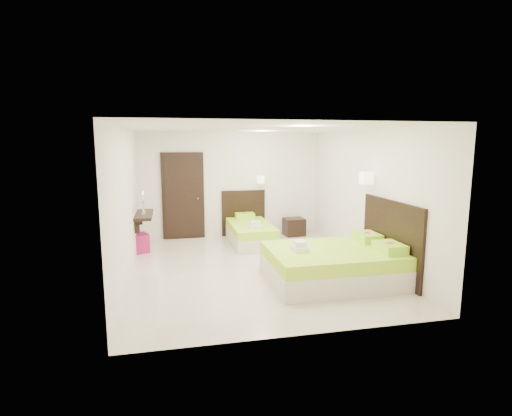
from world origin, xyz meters
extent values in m
plane|color=beige|center=(0.00, 0.00, 0.00)|extent=(5.50, 5.50, 0.00)
cube|color=beige|center=(0.30, 1.83, 0.15)|extent=(0.92, 1.85, 0.30)
cube|color=#95D522|center=(0.30, 1.83, 0.39)|extent=(0.91, 1.83, 0.18)
cube|color=black|center=(0.30, 2.72, 0.58)|extent=(1.11, 0.05, 1.16)
cube|color=#ACE72A|center=(0.30, 2.52, 0.55)|extent=(0.46, 0.31, 0.13)
cylinder|color=#DD345D|center=(0.30, 2.52, 0.61)|extent=(0.11, 0.11, 0.00)
cube|color=white|center=(0.30, 1.32, 0.52)|extent=(0.28, 0.20, 0.07)
cube|color=white|center=(0.30, 1.32, 0.59)|extent=(0.21, 0.15, 0.07)
cube|color=white|center=(0.71, 2.57, 1.43)|extent=(0.17, 0.17, 0.18)
cylinder|color=#2D2116|center=(0.71, 2.65, 1.43)|extent=(0.03, 0.16, 0.03)
cube|color=beige|center=(1.16, -1.00, 0.18)|extent=(2.19, 1.64, 0.35)
cube|color=#95D522|center=(1.16, -1.00, 0.46)|extent=(2.17, 1.62, 0.22)
cube|color=black|center=(2.22, -1.00, 0.68)|extent=(0.05, 1.86, 1.37)
cube|color=#ACE72A|center=(1.98, -1.39, 0.65)|extent=(0.37, 0.55, 0.15)
cylinder|color=#DD345D|center=(1.98, -1.39, 0.72)|extent=(0.13, 0.13, 0.00)
cube|color=#ACE72A|center=(1.98, -0.62, 0.65)|extent=(0.37, 0.55, 0.15)
cylinder|color=#DD345D|center=(1.98, -0.62, 0.72)|extent=(0.13, 0.13, 0.00)
cube|color=white|center=(0.55, -1.00, 0.61)|extent=(0.24, 0.33, 0.09)
cube|color=white|center=(0.55, -1.00, 0.70)|extent=(0.18, 0.25, 0.09)
cube|color=white|center=(2.07, -0.32, 1.70)|extent=(0.20, 0.20, 0.22)
cylinder|color=#2D2116|center=(2.15, -0.32, 1.70)|extent=(0.16, 0.03, 0.03)
cube|color=black|center=(1.56, 2.43, 0.22)|extent=(0.52, 0.46, 0.44)
cube|color=#95134C|center=(-2.23, 1.61, 0.20)|extent=(0.52, 0.52, 0.41)
cube|color=black|center=(-1.20, 2.71, 1.05)|extent=(1.02, 0.06, 2.14)
cube|color=black|center=(-1.20, 2.67, 1.05)|extent=(0.88, 0.04, 2.06)
cylinder|color=silver|center=(-0.85, 2.64, 1.00)|extent=(0.03, 0.10, 0.03)
cube|color=black|center=(-2.08, 1.60, 0.82)|extent=(0.35, 1.20, 0.06)
cube|color=black|center=(-2.19, 1.15, 0.67)|extent=(0.10, 0.04, 0.30)
cube|color=black|center=(-2.19, 2.05, 0.67)|extent=(0.10, 0.04, 0.30)
cylinder|color=silver|center=(-2.08, 1.45, 0.86)|extent=(0.10, 0.10, 0.02)
cylinder|color=silver|center=(-2.08, 1.45, 0.98)|extent=(0.02, 0.02, 0.22)
cone|color=silver|center=(-2.08, 1.45, 1.11)|extent=(0.07, 0.07, 0.04)
cylinder|color=white|center=(-2.08, 1.45, 1.20)|extent=(0.02, 0.02, 0.15)
sphere|color=#FFB23F|center=(-2.08, 1.45, 1.29)|extent=(0.02, 0.02, 0.02)
cylinder|color=silver|center=(-2.08, 1.75, 0.86)|extent=(0.10, 0.10, 0.02)
cylinder|color=silver|center=(-2.08, 1.75, 0.98)|extent=(0.02, 0.02, 0.22)
cone|color=silver|center=(-2.08, 1.75, 1.11)|extent=(0.07, 0.07, 0.04)
cylinder|color=white|center=(-2.08, 1.75, 1.20)|extent=(0.02, 0.02, 0.15)
sphere|color=#FFB23F|center=(-2.08, 1.75, 1.29)|extent=(0.02, 0.02, 0.02)
camera|label=1|loc=(-1.52, -7.12, 2.35)|focal=28.00mm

